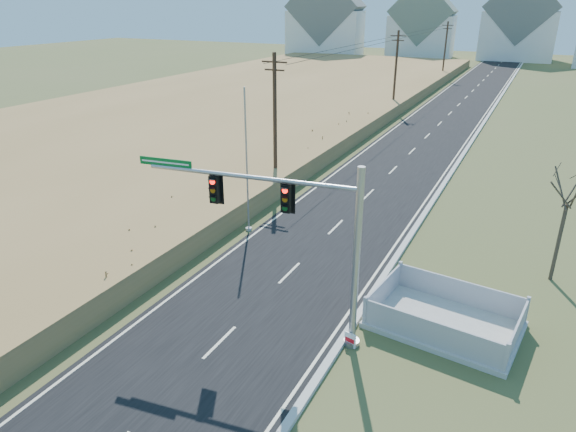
% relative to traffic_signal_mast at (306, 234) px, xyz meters
% --- Properties ---
extents(ground, '(260.00, 260.00, 0.00)m').
position_rel_traffic_signal_mast_xyz_m(ground, '(-2.65, 0.04, -4.33)').
color(ground, '#4C5529').
rests_on(ground, ground).
extents(road, '(8.00, 180.00, 0.06)m').
position_rel_traffic_signal_mast_xyz_m(road, '(-2.65, 50.04, -4.30)').
color(road, black).
rests_on(road, ground).
extents(curb, '(0.30, 180.00, 0.18)m').
position_rel_traffic_signal_mast_xyz_m(curb, '(1.50, 50.04, -4.24)').
color(curb, '#B2AFA8').
rests_on(curb, ground).
extents(reed_marsh, '(38.00, 110.00, 1.30)m').
position_rel_traffic_signal_mast_xyz_m(reed_marsh, '(-26.65, 40.04, -3.68)').
color(reed_marsh, '#A27C49').
rests_on(reed_marsh, ground).
extents(utility_pole_near, '(1.80, 0.26, 9.00)m').
position_rel_traffic_signal_mast_xyz_m(utility_pole_near, '(-9.15, 15.04, 0.35)').
color(utility_pole_near, '#422D1E').
rests_on(utility_pole_near, ground).
extents(utility_pole_mid, '(1.80, 0.26, 9.00)m').
position_rel_traffic_signal_mast_xyz_m(utility_pole_mid, '(-9.15, 45.04, 0.35)').
color(utility_pole_mid, '#422D1E').
rests_on(utility_pole_mid, ground).
extents(utility_pole_far, '(1.80, 0.26, 9.00)m').
position_rel_traffic_signal_mast_xyz_m(utility_pole_far, '(-9.15, 75.04, 0.35)').
color(utility_pole_far, '#422D1E').
rests_on(utility_pole_far, ground).
extents(condo_nw, '(17.69, 13.38, 19.05)m').
position_rel_traffic_signal_mast_xyz_m(condo_nw, '(-40.65, 100.04, 3.37)').
color(condo_nw, white).
rests_on(condo_nw, ground).
extents(condo_nnw, '(14.93, 11.17, 17.03)m').
position_rel_traffic_signal_mast_xyz_m(condo_nnw, '(-20.65, 108.04, 2.60)').
color(condo_nnw, white).
rests_on(condo_nnw, ground).
extents(condo_n, '(15.27, 10.20, 18.54)m').
position_rel_traffic_signal_mast_xyz_m(condo_n, '(-0.65, 112.04, 3.28)').
color(condo_n, white).
rests_on(condo_n, ground).
extents(traffic_signal_mast, '(8.78, 1.35, 7.03)m').
position_rel_traffic_signal_mast_xyz_m(traffic_signal_mast, '(0.00, 0.00, 0.00)').
color(traffic_signal_mast, '#9EA0A5').
rests_on(traffic_signal_mast, ground).
extents(fence_enclosure, '(6.04, 4.51, 1.27)m').
position_rel_traffic_signal_mast_xyz_m(fence_enclosure, '(4.76, 2.95, -4.07)').
color(fence_enclosure, '#B7B5AD').
rests_on(fence_enclosure, ground).
extents(open_sign, '(0.48, 0.17, 0.60)m').
position_rel_traffic_signal_mast_xyz_m(open_sign, '(1.85, 0.04, -4.02)').
color(open_sign, white).
rests_on(open_sign, ground).
extents(flagpole, '(0.36, 0.36, 7.99)m').
position_rel_traffic_signal_mast_xyz_m(flagpole, '(-6.95, 7.56, -1.14)').
color(flagpole, '#B7B5AD').
rests_on(flagpole, ground).
extents(bare_tree, '(2.15, 2.15, 5.69)m').
position_rel_traffic_signal_mast_xyz_m(bare_tree, '(8.50, 9.01, 0.25)').
color(bare_tree, '#4C3F33').
rests_on(bare_tree, ground).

